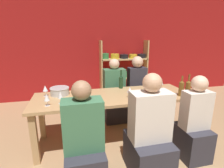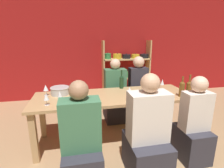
# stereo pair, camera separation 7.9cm
# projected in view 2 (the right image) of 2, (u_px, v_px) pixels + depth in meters

# --- Properties ---
(wall_back_red) EXTENTS (8.80, 0.06, 2.70)m
(wall_back_red) POSITION_uv_depth(u_px,v_px,m) (95.00, 47.00, 4.60)
(wall_back_red) COLOR #A31919
(wall_back_red) RESTS_ON ground_plane
(shelf_unit) EXTENTS (1.29, 0.30, 1.51)m
(shelf_unit) POSITION_uv_depth(u_px,v_px,m) (126.00, 74.00, 4.76)
(shelf_unit) COLOR tan
(shelf_unit) RESTS_ON ground_plane
(dining_table) EXTENTS (2.37, 0.80, 0.74)m
(dining_table) POSITION_uv_depth(u_px,v_px,m) (113.00, 101.00, 2.67)
(dining_table) COLOR tan
(dining_table) RESTS_ON ground_plane
(mixing_bowl) EXTENTS (0.29, 0.29, 0.11)m
(mixing_bowl) POSITION_uv_depth(u_px,v_px,m) (60.00, 90.00, 2.67)
(mixing_bowl) COLOR #B7BABC
(mixing_bowl) RESTS_ON dining_table
(wine_bottle_green) EXTENTS (0.07, 0.07, 0.32)m
(wine_bottle_green) POSITION_uv_depth(u_px,v_px,m) (122.00, 81.00, 2.98)
(wine_bottle_green) COLOR #19381E
(wine_bottle_green) RESTS_ON dining_table
(wine_bottle_dark) EXTENTS (0.08, 0.08, 0.32)m
(wine_bottle_dark) POSITION_uv_depth(u_px,v_px,m) (189.00, 88.00, 2.61)
(wine_bottle_dark) COLOR brown
(wine_bottle_dark) RESTS_ON dining_table
(wine_bottle_amber) EXTENTS (0.07, 0.07, 0.31)m
(wine_bottle_amber) POSITION_uv_depth(u_px,v_px,m) (182.00, 88.00, 2.56)
(wine_bottle_amber) COLOR brown
(wine_bottle_amber) RESTS_ON dining_table
(wine_glass_white_a) EXTENTS (0.08, 0.08, 0.15)m
(wine_glass_white_a) POSITION_uv_depth(u_px,v_px,m) (77.00, 86.00, 2.75)
(wine_glass_white_a) COLOR white
(wine_glass_white_a) RESTS_ON dining_table
(wine_glass_empty_a) EXTENTS (0.08, 0.08, 0.16)m
(wine_glass_empty_a) POSITION_uv_depth(u_px,v_px,m) (129.00, 90.00, 2.51)
(wine_glass_empty_a) COLOR white
(wine_glass_empty_a) RESTS_ON dining_table
(wine_glass_white_b) EXTENTS (0.07, 0.07, 0.19)m
(wine_glass_white_b) POSITION_uv_depth(u_px,v_px,m) (157.00, 84.00, 2.80)
(wine_glass_white_b) COLOR white
(wine_glass_white_b) RESTS_ON dining_table
(wine_glass_empty_b) EXTENTS (0.07, 0.07, 0.18)m
(wine_glass_empty_b) POSITION_uv_depth(u_px,v_px,m) (162.00, 82.00, 2.90)
(wine_glass_empty_b) COLOR white
(wine_glass_empty_b) RESTS_ON dining_table
(wine_glass_white_c) EXTENTS (0.07, 0.07, 0.17)m
(wine_glass_white_c) POSITION_uv_depth(u_px,v_px,m) (60.00, 95.00, 2.31)
(wine_glass_white_c) COLOR white
(wine_glass_white_c) RESTS_ON dining_table
(wine_glass_red_a) EXTENTS (0.07, 0.07, 0.16)m
(wine_glass_red_a) POSITION_uv_depth(u_px,v_px,m) (46.00, 88.00, 2.61)
(wine_glass_red_a) COLOR white
(wine_glass_red_a) RESTS_ON dining_table
(wine_glass_white_d) EXTENTS (0.07, 0.07, 0.16)m
(wine_glass_white_d) POSITION_uv_depth(u_px,v_px,m) (46.00, 97.00, 2.24)
(wine_glass_white_d) COLOR white
(wine_glass_white_d) RESTS_ON dining_table
(person_near_a) EXTENTS (0.45, 0.56, 1.23)m
(person_near_a) POSITION_uv_depth(u_px,v_px,m) (147.00, 140.00, 2.03)
(person_near_a) COLOR #2D2D38
(person_near_a) RESTS_ON ground_plane
(person_far_a) EXTENTS (0.35, 0.44, 1.25)m
(person_far_a) POSITION_uv_depth(u_px,v_px,m) (137.00, 95.00, 3.47)
(person_far_a) COLOR #2D2D38
(person_far_a) RESTS_ON ground_plane
(person_near_b) EXTENTS (0.42, 0.52, 1.19)m
(person_near_b) POSITION_uv_depth(u_px,v_px,m) (82.00, 148.00, 1.90)
(person_near_b) COLOR #2D2D38
(person_near_b) RESTS_ON ground_plane
(person_far_b) EXTENTS (0.40, 0.50, 1.21)m
(person_far_b) POSITION_uv_depth(u_px,v_px,m) (115.00, 98.00, 3.41)
(person_far_b) COLOR #2D2D38
(person_far_b) RESTS_ON ground_plane
(person_near_c) EXTENTS (0.35, 0.44, 1.14)m
(person_near_c) POSITION_uv_depth(u_px,v_px,m) (193.00, 129.00, 2.28)
(person_near_c) COLOR #2D2D38
(person_near_c) RESTS_ON ground_plane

